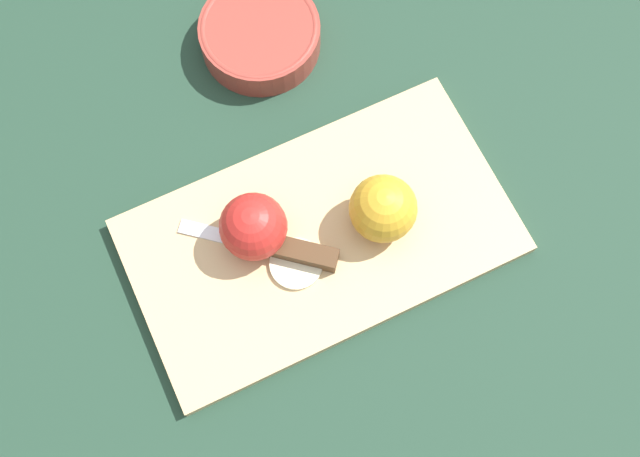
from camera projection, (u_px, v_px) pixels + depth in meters
name	position (u px, v px, depth m)	size (l,w,h in m)	color
ground_plane	(320.00, 238.00, 0.87)	(4.00, 4.00, 0.00)	#1E3828
cutting_board	(320.00, 236.00, 0.86)	(0.43, 0.25, 0.02)	tan
apple_half_left	(383.00, 208.00, 0.82)	(0.08, 0.08, 0.08)	gold
apple_half_right	(254.00, 227.00, 0.81)	(0.08, 0.08, 0.08)	red
knife	(294.00, 251.00, 0.83)	(0.16, 0.13, 0.02)	silver
apple_slice	(296.00, 264.00, 0.84)	(0.06, 0.06, 0.01)	beige
bowl	(260.00, 34.00, 0.92)	(0.15, 0.15, 0.04)	#99382D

